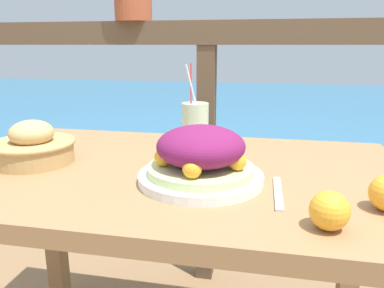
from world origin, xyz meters
name	(u,v)px	position (x,y,z in m)	size (l,w,h in m)	color
patio_table	(168,204)	(0.00, 0.00, 0.62)	(1.19, 0.71, 0.72)	#997047
railing_fence	(207,94)	(0.00, 0.61, 0.83)	(2.80, 0.08, 1.11)	brown
sea_backdrop	(243,121)	(0.00, 3.11, 0.22)	(12.00, 4.00, 0.43)	teal
salad_plate	(201,158)	(0.10, -0.08, 0.77)	(0.28, 0.28, 0.13)	white
drink_glass	(195,127)	(0.04, 0.17, 0.79)	(0.08, 0.08, 0.25)	beige
bread_basket	(33,146)	(-0.35, -0.03, 0.76)	(0.22, 0.22, 0.11)	tan
fork	(278,193)	(0.27, -0.12, 0.72)	(0.02, 0.18, 0.00)	silver
orange_near_basket	(329,211)	(0.35, -0.26, 0.75)	(0.07, 0.07, 0.07)	#F9A328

